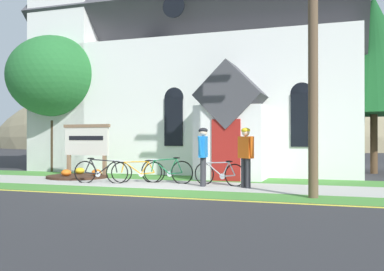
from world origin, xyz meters
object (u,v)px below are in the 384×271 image
church_sign (86,142)px  yard_deciduous_tree (54,77)px  cyclist_in_green_jersey (246,152)px  roadside_conifer (374,55)px  bicycle_orange (138,172)px  bicycle_red (220,174)px  utility_pole (308,17)px  cyclist_in_white_jersey (203,152)px  bicycle_silver (101,171)px  bicycle_blue (167,171)px

church_sign → yard_deciduous_tree: size_ratio=0.35×
church_sign → cyclist_in_green_jersey: church_sign is taller
roadside_conifer → bicycle_orange: bearing=-139.7°
bicycle_red → yard_deciduous_tree: 9.65m
utility_pole → cyclist_in_white_jersey: bearing=154.0°
church_sign → bicycle_silver: size_ratio=1.15×
bicycle_red → bicycle_orange: bicycle_red is taller
bicycle_blue → roadside_conifer: (6.62, 6.35, 4.49)m
bicycle_silver → cyclist_in_green_jersey: cyclist_in_green_jersey is taller
cyclist_in_green_jersey → roadside_conifer: bearing=60.4°
bicycle_silver → yard_deciduous_tree: (-4.53, 3.74, 3.76)m
church_sign → cyclist_in_white_jersey: bearing=-19.3°
bicycle_orange → yard_deciduous_tree: bearing=150.6°
roadside_conifer → yard_deciduous_tree: size_ratio=1.24×
bicycle_orange → roadside_conifer: (7.59, 6.44, 4.52)m
bicycle_silver → roadside_conifer: roadside_conifer is taller
cyclist_in_green_jersey → bicycle_red: bearing=151.6°
church_sign → utility_pole: 9.51m
bicycle_silver → yard_deciduous_tree: size_ratio=0.30×
bicycle_orange → bicycle_blue: size_ratio=0.94×
bicycle_silver → bicycle_orange: bicycle_silver is taller
yard_deciduous_tree → cyclist_in_green_jersey: bearing=-21.3°
bicycle_silver → cyclist_in_white_jersey: bearing=2.7°
church_sign → utility_pole: (8.35, -3.35, 3.10)m
bicycle_orange → cyclist_in_white_jersey: cyclist_in_white_jersey is taller
church_sign → utility_pole: bearing=-21.9°
bicycle_red → cyclist_in_white_jersey: size_ratio=0.98×
cyclist_in_white_jersey → utility_pole: (3.18, -1.55, 3.37)m
church_sign → cyclist_in_green_jersey: 6.73m
bicycle_orange → yard_deciduous_tree: yard_deciduous_tree is taller
bicycle_silver → bicycle_orange: size_ratio=1.04×
bicycle_silver → roadside_conifer: 12.01m
utility_pole → bicycle_silver: bearing=168.1°
utility_pole → roadside_conifer: bearing=76.3°
cyclist_in_white_jersey → yard_deciduous_tree: bearing=155.7°
church_sign → roadside_conifer: roadside_conifer is taller
cyclist_in_green_jersey → utility_pole: 4.15m
cyclist_in_green_jersey → bicycle_orange: bearing=172.8°
bicycle_red → utility_pole: 5.32m
bicycle_orange → roadside_conifer: bearing=40.3°
cyclist_in_white_jersey → roadside_conifer: roadside_conifer is taller
cyclist_in_white_jersey → yard_deciduous_tree: 9.24m
cyclist_in_white_jersey → church_sign: bearing=160.7°
bicycle_red → yard_deciduous_tree: bearing=159.5°
church_sign → yard_deciduous_tree: 4.34m
bicycle_blue → yard_deciduous_tree: bearing=155.0°
bicycle_red → cyclist_in_green_jersey: 1.25m
bicycle_orange → church_sign: bearing=154.0°
church_sign → bicycle_orange: (2.81, -1.37, -0.96)m
bicycle_orange → yard_deciduous_tree: 7.44m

